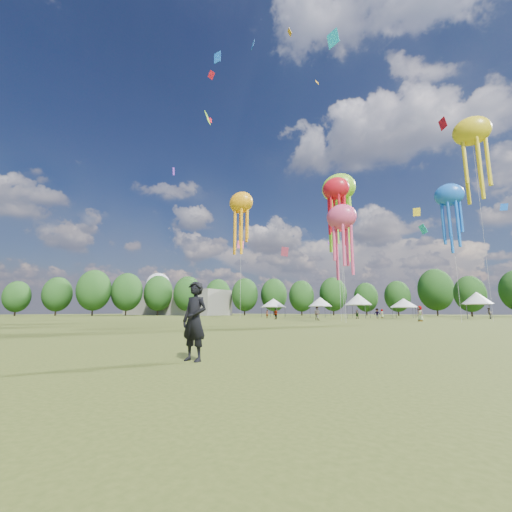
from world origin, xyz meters
The scene contains 10 objects.
ground centered at (0.00, 0.00, 0.00)m, with size 300.00×300.00×0.00m, color #384416.
observer_main centered at (7.96, -2.81, 0.98)m, with size 0.71×0.47×1.96m, color black.
spectator_near centered at (-4.44, 34.50, 0.94)m, with size 0.91×0.71×1.88m, color gray.
spectators_far centered at (1.00, 48.81, 0.86)m, with size 34.87×21.90×1.91m.
festival_tents centered at (-5.35, 55.66, 3.18)m, with size 42.01×10.24×4.46m.
show_kites centered at (-2.33, 40.11, 18.65)m, with size 42.64×20.57×27.86m.
small_kites centered at (0.08, 43.06, 31.18)m, with size 67.34×59.10×46.73m.
treeline centered at (-3.87, 62.51, 6.54)m, with size 201.57×95.24×13.43m.
hangar centered at (-72.00, 72.00, 4.00)m, with size 40.00×12.00×8.00m, color gray.
radome centered at (-88.00, 78.00, 9.99)m, with size 9.00×9.00×16.00m.
Camera 1 is at (13.84, -9.04, 1.20)m, focal length 23.34 mm.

